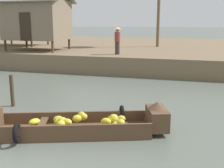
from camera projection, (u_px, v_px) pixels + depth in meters
name	position (u px, v px, depth m)	size (l,w,h in m)	color
ground_plane	(106.00, 84.00, 14.33)	(300.00, 300.00, 0.00)	#596056
riverbank_strip	(146.00, 50.00, 25.50)	(160.00, 20.00, 1.07)	#756047
banana_boat	(76.00, 123.00, 7.90)	(5.16, 2.73, 0.88)	brown
stilt_house_left	(19.00, 19.00, 23.67)	(4.77, 3.51, 3.98)	#4C3826
stilt_house_mid_left	(37.00, 19.00, 19.69)	(4.63, 3.47, 4.11)	#4C3826
vendor_person	(117.00, 39.00, 17.31)	(0.44, 0.44, 1.66)	#332D28
mooring_post	(12.00, 91.00, 10.39)	(0.14, 0.14, 1.17)	#423323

